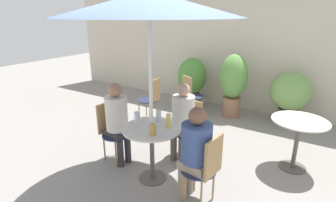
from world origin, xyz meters
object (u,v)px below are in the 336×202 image
object	(u,v)px
cafe_table_far	(298,131)
potted_plant_0	(192,79)
seated_person_1	(183,116)
seated_person_0	(195,147)
bistro_chair_3	(151,96)
potted_plant_2	(290,94)
bistro_chair_2	(111,127)
bistro_chair_4	(190,93)
bistro_chair_1	(188,124)
bistro_chair_0	(206,165)
beer_glass_2	(168,121)
potted_plant_1	(233,81)
seated_person_2	(117,117)
beer_glass_1	(153,130)
beer_glass_3	(159,116)
beer_glass_0	(137,119)
umbrella	(149,4)
cafe_table_near	(152,139)

from	to	relation	value
cafe_table_far	potted_plant_0	distance (m)	3.01
seated_person_1	seated_person_0	bearing A→B (deg)	-45.04
bistro_chair_3	potted_plant_2	distance (m)	2.76
bistro_chair_2	seated_person_1	distance (m)	1.08
bistro_chair_4	seated_person_1	size ratio (longest dim) A/B	0.75
bistro_chair_3	bistro_chair_1	bearing A→B (deg)	54.65
bistro_chair_0	beer_glass_2	distance (m)	0.74
bistro_chair_0	potted_plant_1	distance (m)	3.00
seated_person_2	beer_glass_1	bearing A→B (deg)	-99.97
bistro_chair_0	bistro_chair_3	xyz separation A→B (m)	(-2.00, 1.77, 0.00)
bistro_chair_3	beer_glass_3	distance (m)	1.88
bistro_chair_3	potted_plant_2	size ratio (longest dim) A/B	0.84
beer_glass_0	potted_plant_2	xyz separation A→B (m)	(1.47, 2.98, -0.20)
bistro_chair_1	beer_glass_0	distance (m)	0.96
seated_person_2	beer_glass_0	xyz separation A→B (m)	(0.45, -0.12, 0.11)
bistro_chair_0	umbrella	xyz separation A→B (m)	(-0.82, 0.11, 1.71)
seated_person_1	potted_plant_1	distance (m)	2.13
bistro_chair_1	beer_glass_1	xyz separation A→B (m)	(0.03, -0.98, 0.29)
seated_person_2	umbrella	distance (m)	1.66
seated_person_0	beer_glass_0	world-z (taller)	seated_person_0
umbrella	bistro_chair_3	bearing A→B (deg)	125.45
cafe_table_far	cafe_table_near	bearing A→B (deg)	-140.98
seated_person_0	bistro_chair_4	bearing A→B (deg)	-144.37
bistro_chair_2	bistro_chair_1	bearing A→B (deg)	-45.00
bistro_chair_3	beer_glass_2	size ratio (longest dim) A/B	4.72
cafe_table_near	potted_plant_1	size ratio (longest dim) A/B	0.56
potted_plant_1	umbrella	xyz separation A→B (m)	(-0.13, -2.80, 1.47)
bistro_chair_3	seated_person_0	distance (m)	2.55
beer_glass_2	cafe_table_near	bearing A→B (deg)	-147.27
cafe_table_far	potted_plant_1	distance (m)	2.11
bistro_chair_3	cafe_table_far	bearing A→B (deg)	80.28
bistro_chair_3	seated_person_1	xyz separation A→B (m)	(1.27, -1.00, 0.18)
bistro_chair_2	umbrella	size ratio (longest dim) A/B	0.38
seated_person_1	seated_person_2	bearing A→B (deg)	-135.06
potted_plant_0	seated_person_0	bearing A→B (deg)	-62.43
bistro_chair_3	cafe_table_near	bearing A→B (deg)	33.36
potted_plant_2	beer_glass_3	bearing A→B (deg)	-115.10
seated_person_2	seated_person_1	bearing A→B (deg)	-45.06
cafe_table_near	bistro_chair_2	bearing A→B (deg)	172.64
seated_person_1	potted_plant_1	world-z (taller)	potted_plant_1
seated_person_0	seated_person_2	world-z (taller)	seated_person_2
cafe_table_near	potted_plant_2	bearing A→B (deg)	67.05
seated_person_0	bistro_chair_0	bearing A→B (deg)	90.00
bistro_chair_4	seated_person_1	world-z (taller)	seated_person_1
bistro_chair_3	seated_person_0	world-z (taller)	seated_person_0
beer_glass_1	umbrella	world-z (taller)	umbrella
cafe_table_far	potted_plant_2	distance (m)	1.70
bistro_chair_1	bistro_chair_2	world-z (taller)	same
seated_person_2	potted_plant_2	world-z (taller)	seated_person_2
seated_person_1	potted_plant_0	size ratio (longest dim) A/B	1.03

